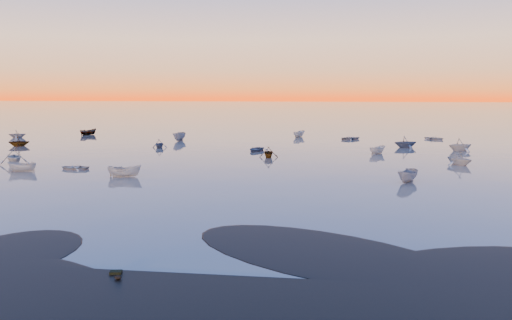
# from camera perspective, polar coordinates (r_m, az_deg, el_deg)

# --- Properties ---
(ground) EXTENTS (600.00, 600.00, 0.00)m
(ground) POSITION_cam_1_polar(r_m,az_deg,el_deg) (126.97, 3.34, 3.78)
(ground) COLOR #6C645A
(ground) RESTS_ON ground
(mud_lobes) EXTENTS (140.00, 6.00, 0.07)m
(mud_lobes) POSITION_cam_1_polar(r_m,az_deg,el_deg) (28.39, -11.78, -10.98)
(mud_lobes) COLOR black
(mud_lobes) RESTS_ON ground
(moored_fleet) EXTENTS (124.00, 58.00, 1.20)m
(moored_fleet) POSITION_cam_1_polar(r_m,az_deg,el_deg) (80.36, 0.93, 1.40)
(moored_fleet) COLOR #B7B8B3
(moored_fleet) RESTS_ON ground
(boat_near_center) EXTENTS (2.10, 3.82, 1.25)m
(boat_near_center) POSITION_cam_1_polar(r_m,az_deg,el_deg) (55.20, -14.78, -1.86)
(boat_near_center) COLOR #B7B8B3
(boat_near_center) RESTS_ON ground
(boat_near_right) EXTENTS (3.88, 3.57, 1.28)m
(boat_near_right) POSITION_cam_1_polar(r_m,az_deg,el_deg) (66.79, 22.19, -0.52)
(boat_near_right) COLOR #B7B8B3
(boat_near_right) RESTS_ON ground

